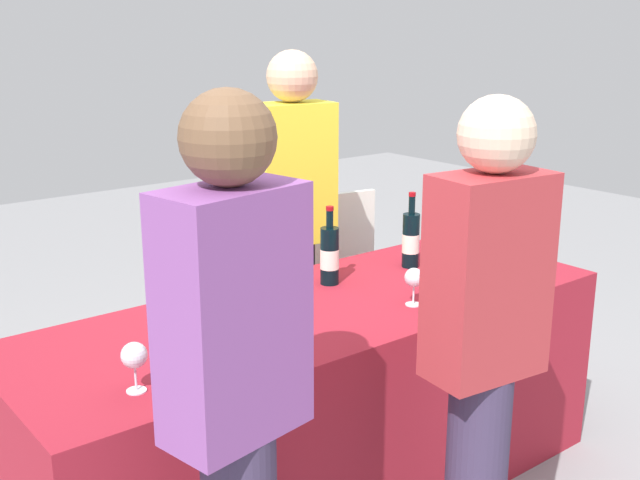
# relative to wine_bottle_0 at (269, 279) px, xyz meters

# --- Properties ---
(tasting_table) EXTENTS (2.30, 0.82, 0.79)m
(tasting_table) POSITION_rel_wine_bottle_0_xyz_m (0.18, -0.07, -0.51)
(tasting_table) COLOR maroon
(tasting_table) RESTS_ON ground_plane
(wine_bottle_0) EXTENTS (0.07, 0.07, 0.33)m
(wine_bottle_0) POSITION_rel_wine_bottle_0_xyz_m (0.00, 0.00, 0.00)
(wine_bottle_0) COLOR black
(wine_bottle_0) RESTS_ON tasting_table
(wine_bottle_1) EXTENTS (0.08, 0.08, 0.32)m
(wine_bottle_1) POSITION_rel_wine_bottle_0_xyz_m (0.36, 0.10, -0.00)
(wine_bottle_1) COLOR black
(wine_bottle_1) RESTS_ON tasting_table
(wine_bottle_2) EXTENTS (0.07, 0.07, 0.32)m
(wine_bottle_2) POSITION_rel_wine_bottle_0_xyz_m (0.77, 0.06, -0.00)
(wine_bottle_2) COLOR black
(wine_bottle_2) RESTS_ON tasting_table
(wine_bottle_3) EXTENTS (0.07, 0.07, 0.33)m
(wine_bottle_3) POSITION_rel_wine_bottle_0_xyz_m (1.11, 0.08, -0.00)
(wine_bottle_3) COLOR black
(wine_bottle_3) RESTS_ON tasting_table
(wine_glass_0) EXTENTS (0.07, 0.07, 0.15)m
(wine_glass_0) POSITION_rel_wine_bottle_0_xyz_m (-0.66, -0.30, -0.02)
(wine_glass_0) COLOR silver
(wine_glass_0) RESTS_ON tasting_table
(wine_glass_1) EXTENTS (0.07, 0.07, 0.14)m
(wine_glass_1) POSITION_rel_wine_bottle_0_xyz_m (-0.31, -0.14, -0.02)
(wine_glass_1) COLOR silver
(wine_glass_1) RESTS_ON tasting_table
(wine_glass_2) EXTENTS (0.07, 0.07, 0.14)m
(wine_glass_2) POSITION_rel_wine_bottle_0_xyz_m (0.45, -0.28, -0.02)
(wine_glass_2) COLOR silver
(wine_glass_2) RESTS_ON tasting_table
(wine_glass_3) EXTENTS (0.07, 0.07, 0.14)m
(wine_glass_3) POSITION_rel_wine_bottle_0_xyz_m (0.57, -0.25, -0.02)
(wine_glass_3) COLOR silver
(wine_glass_3) RESTS_ON tasting_table
(wine_glass_4) EXTENTS (0.06, 0.06, 0.14)m
(wine_glass_4) POSITION_rel_wine_bottle_0_xyz_m (0.88, -0.21, -0.02)
(wine_glass_4) COLOR silver
(wine_glass_4) RESTS_ON tasting_table
(server_pouring) EXTENTS (0.38, 0.24, 1.68)m
(server_pouring) POSITION_rel_wine_bottle_0_xyz_m (0.53, 0.57, 0.03)
(server_pouring) COLOR black
(server_pouring) RESTS_ON ground_plane
(guest_0) EXTENTS (0.38, 0.25, 1.65)m
(guest_0) POSITION_rel_wine_bottle_0_xyz_m (-0.59, -0.71, 0.01)
(guest_0) COLOR #3F3351
(guest_0) RESTS_ON ground_plane
(guest_1) EXTENTS (0.36, 0.23, 1.60)m
(guest_1) POSITION_rel_wine_bottle_0_xyz_m (0.18, -0.83, -0.02)
(guest_1) COLOR #3F3351
(guest_1) RESTS_ON ground_plane
(menu_board) EXTENTS (0.57, 0.13, 0.94)m
(menu_board) POSITION_rel_wine_bottle_0_xyz_m (0.96, 0.87, -0.44)
(menu_board) COLOR white
(menu_board) RESTS_ON ground_plane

